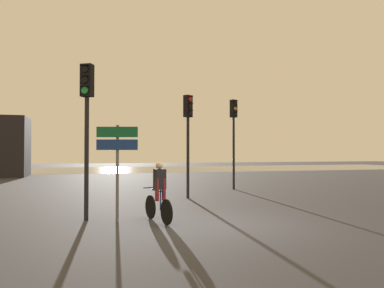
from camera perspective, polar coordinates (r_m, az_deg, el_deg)
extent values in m
plane|color=#333338|center=(9.82, 5.59, -12.24)|extent=(120.00, 120.00, 0.00)
cube|color=slate|center=(42.47, -11.56, -3.84)|extent=(80.00, 16.00, 0.01)
cylinder|color=black|center=(15.33, -0.62, -2.08)|extent=(0.12, 0.12, 3.33)
cube|color=black|center=(15.45, -0.62, 5.78)|extent=(0.40, 0.36, 0.90)
cylinder|color=red|center=(15.39, -0.27, 6.90)|extent=(0.18, 0.12, 0.19)
cube|color=black|center=(15.39, -0.22, 7.31)|extent=(0.22, 0.20, 0.02)
cylinder|color=black|center=(15.35, -0.27, 5.83)|extent=(0.18, 0.12, 0.19)
cube|color=black|center=(15.35, -0.22, 6.24)|extent=(0.22, 0.20, 0.02)
cylinder|color=black|center=(15.32, -0.27, 4.75)|extent=(0.18, 0.12, 0.19)
cube|color=black|center=(15.31, -0.22, 5.16)|extent=(0.22, 0.20, 0.02)
cylinder|color=black|center=(19.18, 6.37, -1.41)|extent=(0.12, 0.12, 3.67)
cube|color=black|center=(19.32, 6.35, 5.38)|extent=(0.38, 0.33, 0.90)
cylinder|color=black|center=(19.25, 6.62, 6.28)|extent=(0.19, 0.09, 0.19)
cube|color=black|center=(19.25, 6.66, 6.61)|extent=(0.22, 0.18, 0.02)
cylinder|color=orange|center=(19.22, 6.62, 5.42)|extent=(0.19, 0.09, 0.19)
cube|color=black|center=(19.22, 6.66, 5.75)|extent=(0.22, 0.18, 0.02)
cylinder|color=black|center=(19.18, 6.62, 4.56)|extent=(0.19, 0.09, 0.19)
cube|color=black|center=(19.18, 6.66, 4.89)|extent=(0.22, 0.18, 0.02)
cylinder|color=black|center=(10.68, -15.77, -2.12)|extent=(0.12, 0.12, 3.40)
cube|color=black|center=(10.87, -15.70, 9.30)|extent=(0.39, 0.36, 0.90)
cylinder|color=black|center=(10.80, -16.02, 10.93)|extent=(0.18, 0.11, 0.19)
cube|color=black|center=(10.81, -16.06, 11.52)|extent=(0.22, 0.19, 0.02)
cylinder|color=black|center=(10.75, -16.03, 9.42)|extent=(0.18, 0.11, 0.19)
cube|color=black|center=(10.75, -16.07, 10.01)|extent=(0.22, 0.19, 0.02)
cylinder|color=green|center=(10.70, -16.04, 7.89)|extent=(0.18, 0.11, 0.19)
cube|color=black|center=(10.70, -16.08, 8.49)|extent=(0.22, 0.19, 0.02)
cylinder|color=slate|center=(10.20, -11.30, -4.44)|extent=(0.08, 0.08, 2.60)
cube|color=#116038|center=(10.15, -11.34, 1.81)|extent=(1.06, 0.35, 0.28)
cube|color=navy|center=(10.14, -11.35, -0.11)|extent=(1.06, 0.35, 0.28)
cylinder|color=black|center=(10.73, -6.36, -9.52)|extent=(0.19, 0.65, 0.66)
cylinder|color=black|center=(9.78, -3.91, -10.32)|extent=(0.19, 0.65, 0.66)
cylinder|color=navy|center=(10.19, -5.18, -7.12)|extent=(0.23, 0.83, 0.04)
cylinder|color=navy|center=(10.08, -4.83, -8.47)|extent=(0.04, 0.04, 0.55)
cylinder|color=navy|center=(10.62, -6.24, -6.61)|extent=(0.46, 0.13, 0.03)
cylinder|color=maroon|center=(10.09, -4.31, -6.89)|extent=(0.11, 0.11, 0.60)
cylinder|color=maroon|center=(10.01, -5.35, -6.94)|extent=(0.11, 0.11, 0.60)
cube|color=black|center=(10.07, -4.95, -5.36)|extent=(0.34, 0.26, 0.54)
sphere|color=beige|center=(10.08, -5.01, -3.25)|extent=(0.20, 0.20, 0.20)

